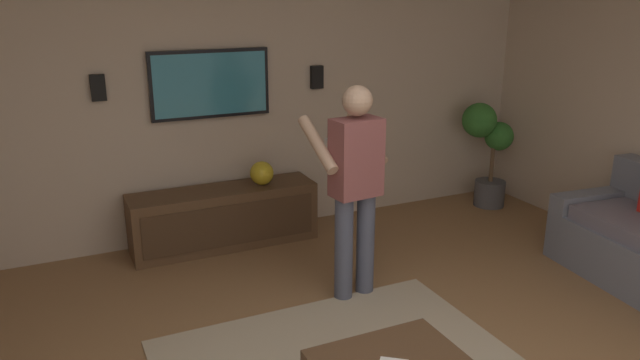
# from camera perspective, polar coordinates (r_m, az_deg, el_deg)

# --- Properties ---
(wall_back_tv) EXTENTS (0.10, 6.93, 2.83)m
(wall_back_tv) POSITION_cam_1_polar(r_m,az_deg,el_deg) (5.72, -10.00, 8.42)
(wall_back_tv) COLOR #BCA893
(wall_back_tv) RESTS_ON ground
(media_console) EXTENTS (0.45, 1.70, 0.55)m
(media_console) POSITION_cam_1_polar(r_m,az_deg,el_deg) (5.69, -8.96, -3.47)
(media_console) COLOR #513823
(media_console) RESTS_ON ground
(tv) EXTENTS (0.05, 1.09, 0.61)m
(tv) POSITION_cam_1_polar(r_m,az_deg,el_deg) (5.62, -10.23, 8.85)
(tv) COLOR black
(person_standing) EXTENTS (0.57, 0.58, 1.64)m
(person_standing) POSITION_cam_1_polar(r_m,az_deg,el_deg) (4.51, 3.26, -0.02)
(person_standing) COLOR #4C5166
(person_standing) RESTS_ON ground
(potted_plant_tall) EXTENTS (0.43, 0.56, 1.14)m
(potted_plant_tall) POSITION_cam_1_polar(r_m,az_deg,el_deg) (6.80, 15.30, 3.62)
(potted_plant_tall) COLOR #4C4C51
(potted_plant_tall) RESTS_ON ground
(vase_round) EXTENTS (0.22, 0.22, 0.22)m
(vase_round) POSITION_cam_1_polar(r_m,az_deg,el_deg) (5.65, -5.47, 0.65)
(vase_round) COLOR gold
(vase_round) RESTS_ON media_console
(wall_speaker_left) EXTENTS (0.06, 0.12, 0.22)m
(wall_speaker_left) POSITION_cam_1_polar(r_m,az_deg,el_deg) (5.98, -0.30, 9.62)
(wall_speaker_left) COLOR black
(wall_speaker_right) EXTENTS (0.06, 0.12, 0.22)m
(wall_speaker_right) POSITION_cam_1_polar(r_m,az_deg,el_deg) (5.46, -20.08, 8.13)
(wall_speaker_right) COLOR black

